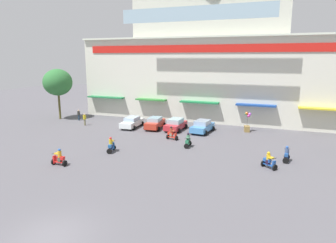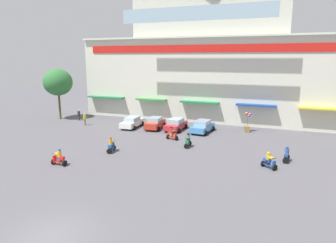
{
  "view_description": "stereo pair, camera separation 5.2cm",
  "coord_description": "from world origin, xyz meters",
  "px_view_note": "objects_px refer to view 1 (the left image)",
  "views": [
    {
      "loc": [
        10.79,
        -11.13,
        9.12
      ],
      "look_at": [
        -0.47,
        18.25,
        2.49
      ],
      "focal_mm": 32.56,
      "sensor_mm": 36.0,
      "label": 1
    },
    {
      "loc": [
        10.84,
        -11.12,
        9.12
      ],
      "look_at": [
        -0.47,
        18.25,
        2.49
      ],
      "focal_mm": 32.56,
      "sensor_mm": 36.0,
      "label": 2
    }
  ],
  "objects_px": {
    "pedestrian_0": "(79,114)",
    "balloon_vendor_cart": "(247,123)",
    "scooter_rider_4": "(172,134)",
    "scooter_rider_3": "(287,155)",
    "scooter_rider_2": "(111,146)",
    "parked_car_3": "(202,126)",
    "scooter_rider_5": "(59,158)",
    "scooter_rider_0": "(188,141)",
    "parked_car_0": "(132,122)",
    "plaza_tree_0": "(58,82)",
    "scooter_rider_1": "(269,162)",
    "pedestrian_1": "(85,119)",
    "parked_car_1": "(155,123)",
    "parked_car_2": "(176,124)"
  },
  "relations": [
    {
      "from": "parked_car_0",
      "to": "parked_car_3",
      "type": "relative_size",
      "value": 1.02
    },
    {
      "from": "parked_car_1",
      "to": "parked_car_2",
      "type": "bearing_deg",
      "value": 4.05
    },
    {
      "from": "scooter_rider_3",
      "to": "scooter_rider_1",
      "type": "bearing_deg",
      "value": -120.2
    },
    {
      "from": "pedestrian_0",
      "to": "balloon_vendor_cart",
      "type": "height_order",
      "value": "balloon_vendor_cart"
    },
    {
      "from": "plaza_tree_0",
      "to": "scooter_rider_0",
      "type": "relative_size",
      "value": 4.99
    },
    {
      "from": "scooter_rider_3",
      "to": "parked_car_3",
      "type": "bearing_deg",
      "value": 141.01
    },
    {
      "from": "parked_car_0",
      "to": "scooter_rider_3",
      "type": "bearing_deg",
      "value": -20.53
    },
    {
      "from": "scooter_rider_3",
      "to": "pedestrian_0",
      "type": "xyz_separation_m",
      "value": [
        -28.71,
        8.54,
        0.27
      ]
    },
    {
      "from": "pedestrian_0",
      "to": "balloon_vendor_cart",
      "type": "xyz_separation_m",
      "value": [
        24.08,
        1.68,
        0.16
      ]
    },
    {
      "from": "parked_car_0",
      "to": "scooter_rider_4",
      "type": "bearing_deg",
      "value": -28.67
    },
    {
      "from": "scooter_rider_1",
      "to": "parked_car_2",
      "type": "bearing_deg",
      "value": 139.48
    },
    {
      "from": "plaza_tree_0",
      "to": "scooter_rider_1",
      "type": "height_order",
      "value": "plaza_tree_0"
    },
    {
      "from": "scooter_rider_5",
      "to": "scooter_rider_0",
      "type": "bearing_deg",
      "value": 46.72
    },
    {
      "from": "scooter_rider_0",
      "to": "plaza_tree_0",
      "type": "bearing_deg",
      "value": 162.21
    },
    {
      "from": "scooter_rider_1",
      "to": "scooter_rider_4",
      "type": "bearing_deg",
      "value": 152.19
    },
    {
      "from": "plaza_tree_0",
      "to": "parked_car_1",
      "type": "distance_m",
      "value": 16.67
    },
    {
      "from": "parked_car_1",
      "to": "scooter_rider_5",
      "type": "height_order",
      "value": "scooter_rider_5"
    },
    {
      "from": "parked_car_1",
      "to": "parked_car_3",
      "type": "height_order",
      "value": "parked_car_3"
    },
    {
      "from": "pedestrian_0",
      "to": "scooter_rider_2",
      "type": "bearing_deg",
      "value": -42.77
    },
    {
      "from": "parked_car_3",
      "to": "parked_car_2",
      "type": "bearing_deg",
      "value": -178.3
    },
    {
      "from": "scooter_rider_5",
      "to": "pedestrian_1",
      "type": "xyz_separation_m",
      "value": [
        -7.55,
        14.03,
        0.3
      ]
    },
    {
      "from": "scooter_rider_0",
      "to": "scooter_rider_4",
      "type": "relative_size",
      "value": 0.98
    },
    {
      "from": "scooter_rider_3",
      "to": "scooter_rider_4",
      "type": "xyz_separation_m",
      "value": [
        -12.11,
        3.32,
        0.01
      ]
    },
    {
      "from": "parked_car_1",
      "to": "parked_car_3",
      "type": "relative_size",
      "value": 0.96
    },
    {
      "from": "scooter_rider_0",
      "to": "scooter_rider_3",
      "type": "relative_size",
      "value": 1.01
    },
    {
      "from": "pedestrian_0",
      "to": "balloon_vendor_cart",
      "type": "relative_size",
      "value": 0.62
    },
    {
      "from": "plaza_tree_0",
      "to": "scooter_rider_4",
      "type": "relative_size",
      "value": 4.88
    },
    {
      "from": "scooter_rider_1",
      "to": "balloon_vendor_cart",
      "type": "relative_size",
      "value": 0.57
    },
    {
      "from": "parked_car_0",
      "to": "scooter_rider_3",
      "type": "xyz_separation_m",
      "value": [
        19.18,
        -7.18,
        -0.1
      ]
    },
    {
      "from": "scooter_rider_0",
      "to": "scooter_rider_2",
      "type": "height_order",
      "value": "scooter_rider_2"
    },
    {
      "from": "scooter_rider_2",
      "to": "scooter_rider_1",
      "type": "bearing_deg",
      "value": 3.06
    },
    {
      "from": "scooter_rider_0",
      "to": "scooter_rider_1",
      "type": "relative_size",
      "value": 1.04
    },
    {
      "from": "parked_car_0",
      "to": "parked_car_2",
      "type": "relative_size",
      "value": 1.06
    },
    {
      "from": "plaza_tree_0",
      "to": "parked_car_3",
      "type": "distance_m",
      "value": 22.74
    },
    {
      "from": "parked_car_0",
      "to": "scooter_rider_5",
      "type": "height_order",
      "value": "scooter_rider_5"
    },
    {
      "from": "scooter_rider_0",
      "to": "scooter_rider_3",
      "type": "distance_m",
      "value": 9.63
    },
    {
      "from": "parked_car_3",
      "to": "scooter_rider_1",
      "type": "bearing_deg",
      "value": -50.67
    },
    {
      "from": "parked_car_0",
      "to": "scooter_rider_4",
      "type": "height_order",
      "value": "scooter_rider_4"
    },
    {
      "from": "plaza_tree_0",
      "to": "balloon_vendor_cart",
      "type": "bearing_deg",
      "value": 3.8
    },
    {
      "from": "parked_car_3",
      "to": "scooter_rider_5",
      "type": "relative_size",
      "value": 2.88
    },
    {
      "from": "scooter_rider_4",
      "to": "pedestrian_0",
      "type": "distance_m",
      "value": 17.41
    },
    {
      "from": "scooter_rider_0",
      "to": "parked_car_3",
      "type": "bearing_deg",
      "value": 91.89
    },
    {
      "from": "plaza_tree_0",
      "to": "scooter_rider_5",
      "type": "height_order",
      "value": "plaza_tree_0"
    },
    {
      "from": "parked_car_0",
      "to": "pedestrian_0",
      "type": "xyz_separation_m",
      "value": [
        -9.54,
        1.36,
        0.17
      ]
    },
    {
      "from": "scooter_rider_3",
      "to": "scooter_rider_4",
      "type": "distance_m",
      "value": 12.56
    },
    {
      "from": "parked_car_3",
      "to": "scooter_rider_3",
      "type": "height_order",
      "value": "parked_car_3"
    },
    {
      "from": "scooter_rider_2",
      "to": "scooter_rider_0",
      "type": "bearing_deg",
      "value": 33.51
    },
    {
      "from": "scooter_rider_2",
      "to": "parked_car_0",
      "type": "bearing_deg",
      "value": 106.63
    },
    {
      "from": "scooter_rider_1",
      "to": "pedestrian_1",
      "type": "xyz_separation_m",
      "value": [
        -24.44,
        8.33,
        0.33
      ]
    },
    {
      "from": "scooter_rider_5",
      "to": "parked_car_3",
      "type": "bearing_deg",
      "value": 62.02
    }
  ]
}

